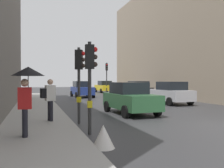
% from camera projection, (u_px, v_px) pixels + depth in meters
% --- Properties ---
extents(sidewalk_kerb, '(2.80, 40.00, 0.16)m').
position_uv_depth(sidewalk_kerb, '(37.00, 113.00, 13.70)').
color(sidewalk_kerb, '#A8A5A0').
rests_on(sidewalk_kerb, ground).
extents(building_facade_right, '(12.00, 34.44, 13.47)m').
position_uv_depth(building_facade_right, '(216.00, 37.00, 28.29)').
color(building_facade_right, gray).
rests_on(building_facade_right, ground).
extents(traffic_light_far_median, '(0.25, 0.43, 3.99)m').
position_uv_depth(traffic_light_far_median, '(107.00, 73.00, 30.61)').
color(traffic_light_far_median, '#2D2D2D').
rests_on(traffic_light_far_median, ground).
extents(traffic_light_near_right, '(0.45, 0.34, 3.29)m').
position_uv_depth(traffic_light_near_right, '(79.00, 71.00, 10.89)').
color(traffic_light_near_right, '#2D2D2D').
rests_on(traffic_light_near_right, ground).
extents(traffic_light_near_left, '(0.44, 0.26, 3.22)m').
position_uv_depth(traffic_light_near_left, '(90.00, 71.00, 8.79)').
color(traffic_light_near_left, '#2D2D2D').
rests_on(traffic_light_near_left, ground).
extents(car_yellow_taxi, '(2.20, 4.29, 1.76)m').
position_uv_depth(car_yellow_taxi, '(104.00, 87.00, 38.16)').
color(car_yellow_taxi, yellow).
rests_on(car_yellow_taxi, ground).
extents(car_dark_suv, '(2.06, 4.22, 1.76)m').
position_uv_depth(car_dark_suv, '(138.00, 90.00, 26.72)').
color(car_dark_suv, black).
rests_on(car_dark_suv, ground).
extents(car_blue_van, '(2.17, 4.28, 1.76)m').
position_uv_depth(car_blue_van, '(82.00, 89.00, 27.81)').
color(car_blue_van, navy).
rests_on(car_blue_van, ground).
extents(car_silver_hatchback, '(2.25, 4.32, 1.76)m').
position_uv_depth(car_silver_hatchback, '(170.00, 93.00, 19.86)').
color(car_silver_hatchback, '#BCBCC1').
rests_on(car_silver_hatchback, ground).
extents(car_green_estate, '(2.23, 4.31, 1.76)m').
position_uv_depth(car_green_estate, '(130.00, 98.00, 14.14)').
color(car_green_estate, '#2D6038').
rests_on(car_green_estate, ground).
extents(pedestrian_with_umbrella, '(1.00, 1.00, 2.14)m').
position_uv_depth(pedestrian_with_umbrella, '(27.00, 82.00, 7.72)').
color(pedestrian_with_umbrella, black).
rests_on(pedestrian_with_umbrella, sidewalk_kerb).
extents(pedestrian_with_black_backpack, '(0.65, 0.42, 1.77)m').
position_uv_depth(pedestrian_with_black_backpack, '(49.00, 97.00, 10.70)').
color(pedestrian_with_black_backpack, black).
rests_on(pedestrian_with_black_backpack, sidewalk_kerb).
extents(warning_sign_triangle, '(0.64, 0.64, 0.65)m').
position_uv_depth(warning_sign_triangle, '(103.00, 137.00, 7.01)').
color(warning_sign_triangle, silver).
rests_on(warning_sign_triangle, ground).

